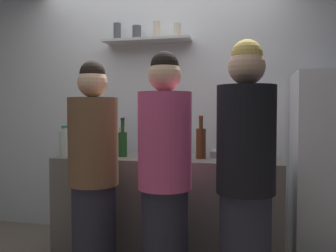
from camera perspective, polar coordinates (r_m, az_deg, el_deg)
The scene contains 12 objects.
back_wall_assembly at distance 3.66m, azimuth -1.06°, elevation 3.14°, with size 4.80×0.32×2.60m.
refrigerator at distance 3.27m, azimuth 25.12°, elevation -6.10°, with size 0.67×0.66×1.58m.
counter at distance 3.03m, azimuth 0.00°, elevation -13.19°, with size 1.79×0.62×0.89m, color #66605B.
baking_pan at distance 2.99m, azimuth 10.21°, elevation -4.32°, with size 0.34×0.24×0.05m, color gray.
utensil_holder at distance 2.74m, azimuth 12.97°, elevation -4.09°, with size 0.10×0.10×0.23m.
wine_bottle_amber_glass at distance 2.82m, azimuth 5.26°, elevation -2.57°, with size 0.08×0.08×0.34m.
wine_bottle_pale_glass at distance 3.18m, azimuth -7.16°, elevation -2.11°, with size 0.07×0.07×0.31m.
wine_bottle_green_glass at distance 2.94m, azimuth -7.23°, elevation -2.66°, with size 0.07×0.07×0.31m.
water_bottle_plastic at distance 3.03m, azimuth -16.07°, elevation -2.60°, with size 0.09×0.09×0.25m.
person_blonde at distance 2.15m, azimuth 12.24°, elevation -9.30°, with size 0.34×0.34×1.67m.
person_pink_top at distance 2.29m, azimuth -0.52°, elevation -9.02°, with size 0.34×0.34×1.64m.
person_brown_jacket at distance 2.54m, azimuth -11.78°, elevation -8.41°, with size 0.34×0.34×1.60m.
Camera 1 is at (0.87, -2.31, 1.27)m, focal length 38.28 mm.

